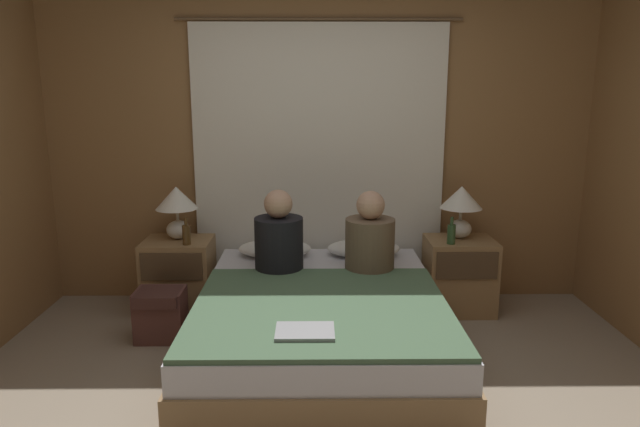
# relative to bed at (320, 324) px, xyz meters

# --- Properties ---
(ground_plane) EXTENTS (16.00, 16.00, 0.00)m
(ground_plane) POSITION_rel_bed_xyz_m (0.00, -0.75, -0.22)
(ground_plane) COLOR gray
(wall_back) EXTENTS (4.45, 0.06, 2.50)m
(wall_back) POSITION_rel_bed_xyz_m (0.00, 1.13, 1.03)
(wall_back) COLOR olive
(wall_back) RESTS_ON ground_plane
(curtain_panel) EXTENTS (2.19, 0.02, 2.24)m
(curtain_panel) POSITION_rel_bed_xyz_m (0.00, 1.07, 0.90)
(curtain_panel) COLOR white
(curtain_panel) RESTS_ON ground_plane
(bed) EXTENTS (1.57, 2.04, 0.44)m
(bed) POSITION_rel_bed_xyz_m (0.00, 0.00, 0.00)
(bed) COLOR #99754C
(bed) RESTS_ON ground_plane
(nightstand_left) EXTENTS (0.52, 0.43, 0.58)m
(nightstand_left) POSITION_rel_bed_xyz_m (-1.09, 0.76, 0.07)
(nightstand_left) COLOR #937047
(nightstand_left) RESTS_ON ground_plane
(nightstand_right) EXTENTS (0.52, 0.43, 0.58)m
(nightstand_right) POSITION_rel_bed_xyz_m (1.09, 0.76, 0.07)
(nightstand_right) COLOR #937047
(nightstand_right) RESTS_ON ground_plane
(lamp_left) EXTENTS (0.32, 0.32, 0.41)m
(lamp_left) POSITION_rel_bed_xyz_m (-1.09, 0.81, 0.63)
(lamp_left) COLOR silver
(lamp_left) RESTS_ON nightstand_left
(lamp_right) EXTENTS (0.32, 0.32, 0.41)m
(lamp_right) POSITION_rel_bed_xyz_m (1.09, 0.81, 0.63)
(lamp_right) COLOR silver
(lamp_right) RESTS_ON nightstand_right
(pillow_left) EXTENTS (0.56, 0.35, 0.12)m
(pillow_left) POSITION_rel_bed_xyz_m (-0.35, 0.80, 0.28)
(pillow_left) COLOR white
(pillow_left) RESTS_ON bed
(pillow_right) EXTENTS (0.56, 0.35, 0.12)m
(pillow_right) POSITION_rel_bed_xyz_m (0.35, 0.80, 0.28)
(pillow_right) COLOR white
(pillow_right) RESTS_ON bed
(blanket_on_bed) EXTENTS (1.51, 1.38, 0.03)m
(blanket_on_bed) POSITION_rel_bed_xyz_m (0.00, -0.30, 0.24)
(blanket_on_bed) COLOR #4C6B4C
(blanket_on_bed) RESTS_ON bed
(person_left_in_bed) EXTENTS (0.34, 0.34, 0.59)m
(person_left_in_bed) POSITION_rel_bed_xyz_m (-0.29, 0.42, 0.46)
(person_left_in_bed) COLOR black
(person_left_in_bed) RESTS_ON bed
(person_right_in_bed) EXTENTS (0.35, 0.35, 0.58)m
(person_right_in_bed) POSITION_rel_bed_xyz_m (0.35, 0.42, 0.45)
(person_right_in_bed) COLOR brown
(person_right_in_bed) RESTS_ON bed
(beer_bottle_on_left_stand) EXTENTS (0.06, 0.06, 0.21)m
(beer_bottle_on_left_stand) POSITION_rel_bed_xyz_m (-0.99, 0.64, 0.44)
(beer_bottle_on_left_stand) COLOR #513819
(beer_bottle_on_left_stand) RESTS_ON nightstand_left
(beer_bottle_on_right_stand) EXTENTS (0.06, 0.06, 0.21)m
(beer_bottle_on_right_stand) POSITION_rel_bed_xyz_m (0.98, 0.64, 0.44)
(beer_bottle_on_right_stand) COLOR #2D4C28
(beer_bottle_on_right_stand) RESTS_ON nightstand_right
(laptop_on_bed) EXTENTS (0.31, 0.22, 0.02)m
(laptop_on_bed) POSITION_rel_bed_xyz_m (-0.09, -0.69, 0.26)
(laptop_on_bed) COLOR #9EA0A5
(laptop_on_bed) RESTS_ON blanket_on_bed
(backpack_on_floor) EXTENTS (0.33, 0.28, 0.36)m
(backpack_on_floor) POSITION_rel_bed_xyz_m (-1.11, 0.25, -0.01)
(backpack_on_floor) COLOR brown
(backpack_on_floor) RESTS_ON ground_plane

